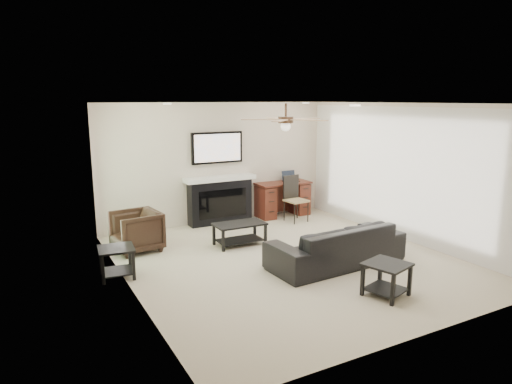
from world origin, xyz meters
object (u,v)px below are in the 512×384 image
armchair (136,231)px  coffee_table (240,234)px  sofa (336,245)px  fireplace_unit (220,178)px  desk (283,199)px

armchair → coffee_table: bearing=66.0°
armchair → coffee_table: armchair is taller
sofa → fireplace_unit: (-0.60, 3.10, 0.63)m
armchair → desk: (3.47, 0.87, 0.03)m
sofa → armchair: size_ratio=2.88×
coffee_table → armchair: bearing=163.1°
sofa → desk: desk is taller
coffee_table → desk: desk is taller
desk → fireplace_unit: bearing=177.0°
sofa → fireplace_unit: size_ratio=1.16×
armchair → sofa: bearing=44.3°
armchair → desk: size_ratio=0.63×
coffee_table → desk: (1.77, 1.42, 0.18)m
sofa → desk: bearing=-109.1°
armchair → coffee_table: size_ratio=0.85×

